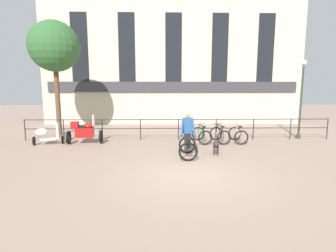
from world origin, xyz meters
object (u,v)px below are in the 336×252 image
(parked_bicycle_near_lamp, at_px, (202,135))
(parked_bicycle_mid_left, at_px, (220,135))
(cyclist_with_bike, at_px, (188,136))
(parked_motorcycle, at_px, (84,132))
(dog, at_px, (216,145))
(parked_scooter, at_px, (47,135))
(street_lamp, at_px, (301,95))
(parked_bicycle_mid_right, at_px, (238,135))

(parked_bicycle_near_lamp, bearing_deg, parked_bicycle_mid_left, 170.51)
(cyclist_with_bike, height_order, parked_motorcycle, cyclist_with_bike)
(dog, bearing_deg, cyclist_with_bike, -163.45)
(parked_motorcycle, relative_size, parked_scooter, 1.21)
(parked_bicycle_near_lamp, bearing_deg, street_lamp, 179.84)
(parked_scooter, bearing_deg, dog, -120.15)
(parked_bicycle_near_lamp, xyz_separation_m, parked_bicycle_mid_right, (1.73, -0.00, 0.00))
(parked_bicycle_mid_left, xyz_separation_m, street_lamp, (4.22, 0.84, 1.86))
(parked_scooter, bearing_deg, parked_motorcycle, -99.89)
(parked_bicycle_near_lamp, xyz_separation_m, parked_bicycle_mid_left, (0.87, -0.00, 0.00))
(cyclist_with_bike, relative_size, parked_bicycle_mid_left, 1.42)
(cyclist_with_bike, relative_size, parked_motorcycle, 1.05)
(parked_bicycle_mid_left, bearing_deg, parked_motorcycle, -7.06)
(parked_bicycle_near_lamp, relative_size, parked_scooter, 0.90)
(dog, distance_m, parked_bicycle_near_lamp, 2.31)
(parked_bicycle_near_lamp, bearing_deg, dog, 85.68)
(cyclist_with_bike, distance_m, parked_bicycle_mid_right, 3.61)
(cyclist_with_bike, bearing_deg, parked_bicycle_mid_left, 57.94)
(cyclist_with_bike, distance_m, parked_motorcycle, 5.11)
(parked_bicycle_mid_left, xyz_separation_m, parked_scooter, (-7.98, -0.26, 0.10))
(parked_bicycle_near_lamp, xyz_separation_m, street_lamp, (5.09, 0.84, 1.86))
(cyclist_with_bike, bearing_deg, parked_bicycle_mid_right, 46.71)
(cyclist_with_bike, bearing_deg, parked_bicycle_near_lamp, 73.58)
(parked_bicycle_mid_left, height_order, street_lamp, street_lamp)
(street_lamp, bearing_deg, parked_motorcycle, -174.81)
(parked_motorcycle, relative_size, parked_bicycle_near_lamp, 1.35)
(parked_bicycle_mid_left, bearing_deg, parked_bicycle_near_lamp, -8.16)
(parked_motorcycle, bearing_deg, parked_bicycle_mid_left, -94.30)
(parked_scooter, distance_m, street_lamp, 12.37)
(parked_motorcycle, bearing_deg, dog, -116.40)
(cyclist_with_bike, height_order, parked_bicycle_mid_right, cyclist_with_bike)
(parked_bicycle_mid_left, height_order, parked_scooter, parked_scooter)
(parked_motorcycle, distance_m, parked_scooter, 1.66)
(parked_motorcycle, height_order, parked_bicycle_mid_right, parked_motorcycle)
(parked_bicycle_near_lamp, distance_m, street_lamp, 5.48)
(dog, distance_m, parked_scooter, 7.60)
(parked_bicycle_mid_right, bearing_deg, parked_scooter, 1.80)
(street_lamp, bearing_deg, parked_scooter, -174.88)
(cyclist_with_bike, xyz_separation_m, parked_bicycle_near_lamp, (0.91, 2.43, -0.41))
(cyclist_with_bike, height_order, street_lamp, street_lamp)
(dog, relative_size, parked_scooter, 0.64)
(parked_scooter, relative_size, street_lamp, 0.34)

